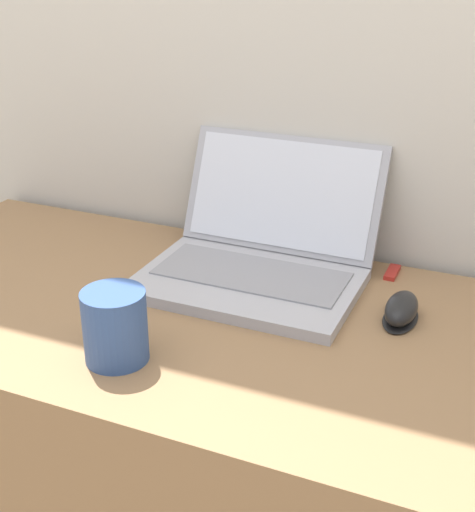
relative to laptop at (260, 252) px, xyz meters
name	(u,v)px	position (x,y,z in m)	size (l,w,h in m)	color
desk	(195,483)	(-0.06, -0.16, -0.42)	(1.27, 0.62, 0.75)	#936D47
laptop	(260,252)	(0.00, 0.00, 0.00)	(0.38, 0.35, 0.22)	#ADADB2
drink_cup	(115,325)	(-0.09, -0.34, 0.01)	(0.09, 0.09, 0.11)	#33518C
computer_mouse	(401,310)	(0.27, -0.06, -0.03)	(0.05, 0.11, 0.04)	black
usb_stick	(392,272)	(0.22, 0.10, -0.04)	(0.02, 0.06, 0.01)	#B2261E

